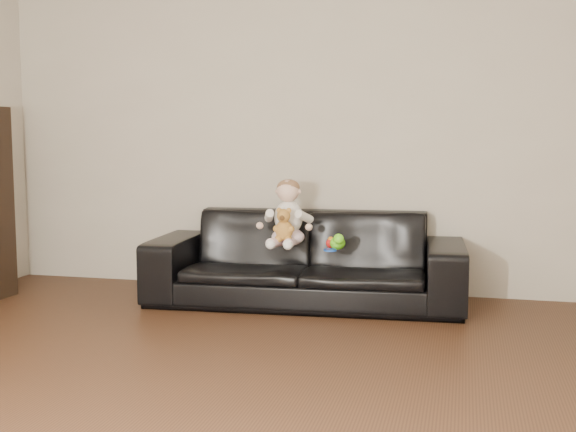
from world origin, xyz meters
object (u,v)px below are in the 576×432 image
(sofa, at_px, (306,258))
(toy_green, at_px, (338,243))
(toy_blue_disc, at_px, (330,250))
(teddy_bear, at_px, (284,225))
(baby, at_px, (288,217))
(toy_rattle, at_px, (331,243))

(sofa, relative_size, toy_green, 17.53)
(toy_green, xyz_separation_m, toy_blue_disc, (-0.04, -0.08, -0.04))
(teddy_bear, distance_m, toy_green, 0.40)
(baby, xyz_separation_m, toy_rattle, (0.33, -0.02, -0.18))
(toy_blue_disc, bearing_deg, teddy_bear, 178.87)
(sofa, height_order, toy_rattle, sofa)
(sofa, xyz_separation_m, toy_blue_disc, (0.24, -0.28, 0.11))
(sofa, height_order, toy_green, sofa)
(sofa, xyz_separation_m, toy_rattle, (0.21, -0.14, 0.14))
(teddy_bear, height_order, toy_blue_disc, teddy_bear)
(toy_rattle, bearing_deg, teddy_bear, -157.19)
(toy_blue_disc, bearing_deg, toy_green, 62.21)
(baby, distance_m, toy_green, 0.43)
(sofa, relative_size, baby, 4.76)
(sofa, bearing_deg, baby, -134.81)
(toy_blue_disc, bearing_deg, baby, 155.76)
(teddy_bear, bearing_deg, sofa, 84.52)
(baby, height_order, teddy_bear, baby)
(baby, height_order, toy_green, baby)
(baby, bearing_deg, teddy_bear, -85.03)
(baby, relative_size, teddy_bear, 2.07)
(toy_green, bearing_deg, toy_blue_disc, -117.79)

